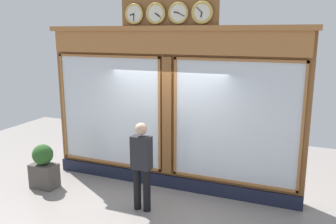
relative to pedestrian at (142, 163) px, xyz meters
name	(u,v)px	position (x,y,z in m)	size (l,w,h in m)	color
shop_facade	(170,108)	(-0.07, -1.24, 0.79)	(5.59, 0.42, 3.93)	brown
pedestrian	(142,163)	(0.00, 0.00, 0.00)	(0.36, 0.22, 1.69)	black
planter_box	(44,176)	(2.39, -0.10, -0.67)	(0.56, 0.36, 0.52)	#4C4742
planter_shrub	(43,155)	(2.39, -0.10, -0.19)	(0.44, 0.44, 0.44)	#285623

